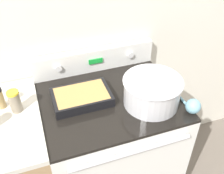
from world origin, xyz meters
TOP-DOWN VIEW (x-y plane):
  - kitchen_wall at (0.00, 0.69)m, footprint 8.00×0.05m
  - stove_range at (0.00, 0.33)m, footprint 0.78×0.68m
  - control_panel at (0.00, 0.63)m, footprint 0.78×0.07m
  - mixing_bowl at (0.20, 0.21)m, footprint 0.32×0.32m
  - casserole_dish at (-0.16, 0.35)m, footprint 0.32×0.21m
  - ladle at (0.38, 0.08)m, footprint 0.08×0.27m
  - spice_jar_yellow_cap at (-0.50, 0.38)m, footprint 0.06×0.06m
  - spice_jar_black_cap at (-0.58, 0.43)m, footprint 0.05×0.05m

SIDE VIEW (x-z plane):
  - stove_range at x=0.00m, z-range 0.00..0.92m
  - casserole_dish at x=-0.16m, z-range 0.93..0.98m
  - ladle at x=0.38m, z-range 0.92..1.00m
  - spice_jar_black_cap at x=-0.58m, z-range 0.94..1.06m
  - spice_jar_yellow_cap at x=-0.50m, z-range 0.94..1.06m
  - control_panel at x=0.00m, z-range 0.92..1.08m
  - mixing_bowl at x=0.20m, z-range 0.93..1.09m
  - kitchen_wall at x=0.00m, z-range 0.00..2.50m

